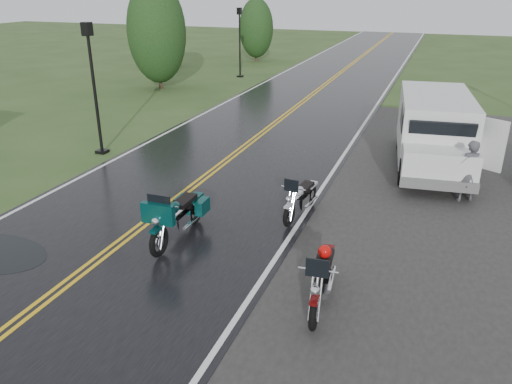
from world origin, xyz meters
TOP-DOWN VIEW (x-y plane):
  - ground at (0.00, 0.00)m, footprint 120.00×120.00m
  - road at (0.00, 10.00)m, footprint 8.00×100.00m
  - motorcycle_red at (5.24, -1.55)m, footprint 1.05×2.37m
  - motorcycle_teal at (1.27, -0.26)m, footprint 0.95×2.53m
  - motorcycle_silver at (3.61, 2.26)m, footprint 0.99×2.18m
  - van_white at (6.09, 6.36)m, footprint 3.03×6.51m
  - person_at_van at (7.89, 5.68)m, footprint 0.79×0.70m
  - lamp_post_near_left at (-4.76, 5.78)m, footprint 0.40×0.40m
  - lamp_post_far_left at (-6.08, 22.77)m, footprint 0.38×0.38m
  - tree_left_mid at (-9.02, 17.31)m, footprint 3.40×3.40m
  - tree_left_far at (-7.61, 30.01)m, footprint 2.70×2.70m
  - pine_left_far at (-12.97, 24.22)m, footprint 2.29×2.29m

SIDE VIEW (x-z plane):
  - ground at x=0.00m, z-range 0.00..0.00m
  - road at x=0.00m, z-range 0.00..0.04m
  - motorcycle_silver at x=3.61m, z-range 0.00..1.24m
  - motorcycle_red at x=5.24m, z-range 0.00..1.36m
  - motorcycle_teal at x=1.27m, z-range 0.00..1.48m
  - person_at_van at x=7.89m, z-range 0.00..1.82m
  - van_white at x=6.09m, z-range 0.00..2.47m
  - tree_left_far at x=-7.61m, z-range 0.00..4.15m
  - lamp_post_far_left at x=-6.08m, z-range 0.00..4.48m
  - lamp_post_near_left at x=-4.76m, z-range 0.00..4.72m
  - pine_left_far at x=-12.97m, z-range 0.00..4.77m
  - tree_left_mid at x=-9.02m, z-range 0.00..5.31m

